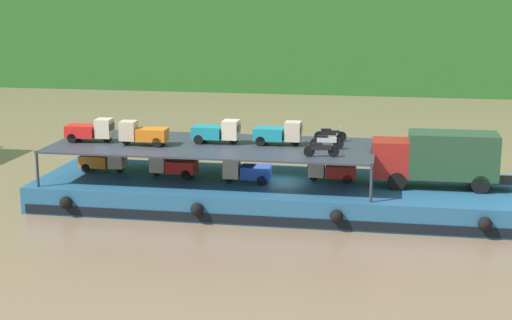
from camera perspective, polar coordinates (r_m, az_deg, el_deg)
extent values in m
plane|color=#7F664C|center=(45.65, 1.59, -3.37)|extent=(400.00, 400.00, 0.00)
cube|color=#23567A|center=(45.45, 1.60, -2.46)|extent=(27.77, 8.15, 1.50)
cube|color=black|center=(41.67, 0.74, -4.42)|extent=(27.21, 0.06, 0.50)
sphere|color=black|center=(44.48, -13.58, -3.01)|extent=(0.71, 0.71, 0.71)
sphere|color=black|center=(42.09, -4.29, -3.57)|extent=(0.71, 0.71, 0.71)
sphere|color=black|center=(40.92, 5.83, -4.07)|extent=(0.71, 0.71, 0.71)
sphere|color=black|center=(41.07, 16.22, -4.45)|extent=(0.71, 0.71, 0.71)
cube|color=maroon|center=(44.58, 9.66, 0.17)|extent=(2.05, 2.23, 2.00)
cube|color=#192833|center=(44.50, 8.35, 0.66)|extent=(0.10, 1.84, 0.60)
cube|color=#234228|center=(44.71, 14.03, 0.34)|extent=(4.85, 2.41, 2.50)
cube|color=black|center=(44.99, 13.94, -1.28)|extent=(6.83, 1.53, 0.20)
cylinder|color=black|center=(45.81, 10.10, -0.92)|extent=(1.01, 0.30, 1.00)
cylinder|color=black|center=(43.85, 10.14, -1.52)|extent=(1.01, 0.30, 1.00)
cylinder|color=black|center=(46.13, 15.62, -1.10)|extent=(1.01, 0.30, 1.00)
cylinder|color=black|center=(44.18, 15.90, -1.71)|extent=(1.01, 0.30, 1.00)
cylinder|color=#2D333D|center=(48.07, 8.64, 0.37)|extent=(0.16, 0.16, 2.00)
cylinder|color=#2D333D|center=(41.07, 8.33, -1.69)|extent=(0.16, 0.16, 2.00)
cylinder|color=#2D333D|center=(51.89, -12.12, 1.12)|extent=(0.16, 0.16, 2.00)
cylinder|color=#2D333D|center=(45.47, -15.52, -0.64)|extent=(0.16, 0.16, 2.00)
cube|color=#2D333D|center=(45.54, -3.11, 1.04)|extent=(18.57, 7.35, 0.10)
cube|color=orange|center=(48.59, -11.54, -0.06)|extent=(1.71, 1.21, 0.70)
cube|color=#C6B793|center=(48.06, -9.99, 0.11)|extent=(0.91, 1.01, 1.10)
cube|color=#19232D|center=(47.88, -9.46, 0.22)|extent=(0.05, 0.85, 0.38)
cylinder|color=black|center=(48.13, -9.80, -0.54)|extent=(0.56, 0.14, 0.56)
cylinder|color=black|center=(48.33, -12.19, -0.58)|extent=(0.56, 0.14, 0.56)
cylinder|color=black|center=(49.29, -11.73, -0.31)|extent=(0.56, 0.14, 0.56)
cube|color=red|center=(46.31, -5.38, -0.47)|extent=(1.73, 1.24, 0.70)
cube|color=#C6B793|center=(46.68, -7.03, -0.16)|extent=(0.92, 1.02, 1.10)
cube|color=#19232D|center=(46.81, -7.57, 0.00)|extent=(0.06, 0.85, 0.38)
cylinder|color=black|center=(46.85, -7.18, -0.80)|extent=(0.56, 0.15, 0.56)
cylinder|color=black|center=(46.77, -4.71, -0.77)|extent=(0.56, 0.15, 0.56)
cylinder|color=black|center=(45.78, -5.08, -1.07)|extent=(0.56, 0.15, 0.56)
cube|color=#1E47B7|center=(44.75, 0.00, -0.87)|extent=(1.76, 1.28, 0.70)
cube|color=#C6B793|center=(44.90, -1.77, -0.57)|extent=(0.95, 1.04, 1.10)
cube|color=#19232D|center=(44.95, -2.36, -0.42)|extent=(0.08, 0.85, 0.38)
cylinder|color=black|center=(45.05, -1.95, -1.25)|extent=(0.57, 0.17, 0.56)
cylinder|color=black|center=(45.29, 0.59, -1.17)|extent=(0.57, 0.17, 0.56)
cylinder|color=black|center=(44.27, 0.43, -1.49)|extent=(0.57, 0.17, 0.56)
cube|color=red|center=(45.29, 6.16, -0.79)|extent=(1.72, 1.23, 0.70)
cube|color=beige|center=(45.33, 4.40, -0.48)|extent=(0.92, 1.02, 1.10)
cube|color=#19232D|center=(45.35, 3.81, -0.32)|extent=(0.06, 0.85, 0.38)
cylinder|color=black|center=(45.47, 4.20, -1.15)|extent=(0.56, 0.15, 0.56)
cylinder|color=black|center=(45.87, 6.68, -1.08)|extent=(0.56, 0.15, 0.56)
cylinder|color=black|center=(44.84, 6.62, -1.39)|extent=(0.56, 0.15, 0.56)
cube|color=red|center=(47.47, -12.49, 2.07)|extent=(1.73, 1.25, 0.70)
cube|color=beige|center=(46.95, -10.91, 2.27)|extent=(0.93, 1.03, 1.10)
cube|color=#19232D|center=(46.78, -10.37, 2.40)|extent=(0.06, 0.85, 0.38)
cylinder|color=black|center=(47.00, -10.71, 1.61)|extent=(0.56, 0.16, 0.56)
cylinder|color=black|center=(47.19, -13.16, 1.54)|extent=(0.56, 0.16, 0.56)
cylinder|color=black|center=(48.16, -12.70, 1.78)|extent=(0.56, 0.16, 0.56)
cube|color=orange|center=(45.58, -7.50, 1.83)|extent=(1.75, 1.27, 0.70)
cube|color=#C6B793|center=(45.93, -9.20, 2.11)|extent=(0.94, 1.04, 1.10)
cube|color=#19232D|center=(46.05, -9.76, 2.26)|extent=(0.08, 0.85, 0.38)
cylinder|color=black|center=(46.07, -9.35, 1.45)|extent=(0.57, 0.16, 0.56)
cylinder|color=black|center=(46.05, -6.84, 1.52)|extent=(0.57, 0.16, 0.56)
cylinder|color=black|center=(45.04, -7.17, 1.26)|extent=(0.57, 0.16, 0.56)
cube|color=teal|center=(46.01, -3.52, 2.02)|extent=(1.73, 1.25, 0.70)
cube|color=beige|center=(45.63, -1.83, 2.20)|extent=(0.93, 1.03, 1.10)
cube|color=#19232D|center=(45.50, -1.25, 2.32)|extent=(0.06, 0.85, 0.38)
cylinder|color=black|center=(45.70, -1.64, 1.52)|extent=(0.56, 0.16, 0.56)
cylinder|color=black|center=(45.68, -4.17, 1.49)|extent=(0.56, 0.16, 0.56)
cylinder|color=black|center=(46.69, -3.82, 1.73)|extent=(0.56, 0.16, 0.56)
cube|color=teal|center=(45.42, 0.95, 1.90)|extent=(1.72, 1.22, 0.70)
cube|color=#C6B793|center=(45.17, 2.70, 2.09)|extent=(0.91, 1.01, 1.10)
cube|color=#19232D|center=(45.08, 3.29, 2.21)|extent=(0.05, 0.85, 0.38)
cylinder|color=black|center=(45.25, 2.88, 1.40)|extent=(0.56, 0.15, 0.56)
cylinder|color=black|center=(45.05, 0.32, 1.36)|extent=(0.56, 0.15, 0.56)
cylinder|color=black|center=(46.07, 0.57, 1.61)|extent=(0.56, 0.15, 0.56)
cylinder|color=black|center=(42.33, 5.62, 0.61)|extent=(0.61, 0.18, 0.60)
cylinder|color=black|center=(42.28, 3.86, 0.63)|extent=(0.61, 0.18, 0.60)
cube|color=black|center=(42.25, 4.75, 0.91)|extent=(1.12, 0.34, 0.28)
cube|color=black|center=(42.21, 4.41, 1.15)|extent=(0.62, 0.28, 0.12)
cylinder|color=#B2B2B7|center=(42.21, 5.50, 1.34)|extent=(0.11, 0.55, 0.04)
cylinder|color=black|center=(44.41, 5.97, 1.16)|extent=(0.60, 0.12, 0.60)
cylinder|color=black|center=(44.48, 4.30, 1.21)|extent=(0.60, 0.12, 0.60)
cube|color=#B7B7BC|center=(44.40, 5.14, 1.46)|extent=(1.10, 0.23, 0.28)
cube|color=black|center=(44.38, 4.82, 1.70)|extent=(0.61, 0.22, 0.12)
cylinder|color=#B2B2B7|center=(44.31, 5.86, 1.86)|extent=(0.05, 0.55, 0.04)
cylinder|color=black|center=(46.62, 6.19, 1.69)|extent=(0.61, 0.16, 0.60)
cylinder|color=black|center=(46.59, 4.59, 1.72)|extent=(0.61, 0.16, 0.60)
cube|color=black|center=(46.56, 5.39, 1.97)|extent=(1.11, 0.32, 0.28)
cube|color=black|center=(46.52, 5.09, 2.19)|extent=(0.62, 0.26, 0.12)
cylinder|color=#B2B2B7|center=(46.51, 6.08, 2.36)|extent=(0.10, 0.55, 0.04)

